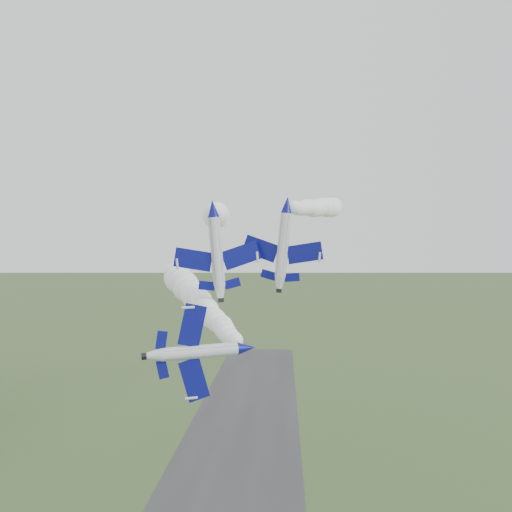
# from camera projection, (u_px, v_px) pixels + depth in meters

# --- Properties ---
(runway) EXTENTS (24.00, 260.00, 0.04)m
(runway) POSITION_uv_depth(u_px,v_px,m) (230.00, 488.00, 92.00)
(runway) COLOR #313133
(runway) RESTS_ON ground
(jet_lead) EXTENTS (4.79, 11.01, 9.33)m
(jet_lead) POSITION_uv_depth(u_px,v_px,m) (247.00, 348.00, 56.74)
(jet_lead) COLOR silver
(smoke_trail_jet_lead) EXTENTS (23.52, 57.59, 4.86)m
(smoke_trail_jet_lead) POSITION_uv_depth(u_px,v_px,m) (196.00, 298.00, 87.78)
(smoke_trail_jet_lead) COLOR white
(jet_pair_left) EXTENTS (11.82, 14.13, 3.52)m
(jet_pair_left) POSITION_uv_depth(u_px,v_px,m) (213.00, 208.00, 77.80)
(jet_pair_left) COLOR silver
(smoke_trail_jet_pair_left) EXTENTS (11.17, 54.76, 5.59)m
(smoke_trail_jet_pair_left) POSITION_uv_depth(u_px,v_px,m) (215.00, 214.00, 108.44)
(smoke_trail_jet_pair_left) COLOR white
(jet_pair_right) EXTENTS (11.29, 13.39, 3.35)m
(jet_pair_right) POSITION_uv_depth(u_px,v_px,m) (287.00, 205.00, 78.74)
(jet_pair_right) COLOR silver
(smoke_trail_jet_pair_right) EXTENTS (16.17, 70.80, 4.59)m
(smoke_trail_jet_pair_right) POSITION_uv_depth(u_px,v_px,m) (319.00, 208.00, 116.92)
(smoke_trail_jet_pair_right) COLOR white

